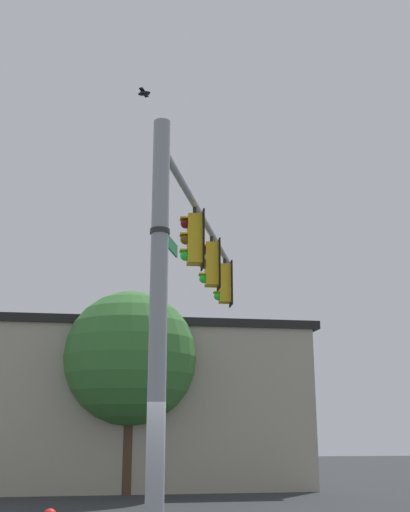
# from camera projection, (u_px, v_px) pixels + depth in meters

# --- Properties ---
(signal_pole) EXTENTS (0.28, 0.28, 7.15)m
(signal_pole) POSITION_uv_depth(u_px,v_px,m) (158.00, 331.00, 9.69)
(signal_pole) COLOR gray
(signal_pole) RESTS_ON ground
(mast_arm) EXTENTS (7.86, 2.52, 0.14)m
(mast_arm) POSITION_uv_depth(u_px,v_px,m) (205.00, 223.00, 14.40)
(mast_arm) COLOR gray
(traffic_light_nearest_pole) EXTENTS (0.54, 0.49, 1.31)m
(traffic_light_nearest_pole) POSITION_uv_depth(u_px,v_px,m) (194.00, 239.00, 13.01)
(traffic_light_nearest_pole) COLOR black
(traffic_light_mid_inner) EXTENTS (0.54, 0.49, 1.31)m
(traffic_light_mid_inner) POSITION_uv_depth(u_px,v_px,m) (211.00, 264.00, 15.00)
(traffic_light_mid_inner) COLOR black
(traffic_light_mid_outer) EXTENTS (0.54, 0.49, 1.31)m
(traffic_light_mid_outer) POSITION_uv_depth(u_px,v_px,m) (224.00, 283.00, 16.98)
(traffic_light_mid_outer) COLOR black
(street_name_sign) EXTENTS (1.34, 0.53, 0.22)m
(street_name_sign) POSITION_uv_depth(u_px,v_px,m) (165.00, 237.00, 10.43)
(street_name_sign) COLOR #147238
(bird_flying) EXTENTS (0.36, 0.27, 0.12)m
(bird_flying) POSITION_uv_depth(u_px,v_px,m) (144.00, 93.00, 12.16)
(bird_flying) COLOR black
(storefront_building) EXTENTS (6.56, 14.35, 5.94)m
(storefront_building) POSITION_uv_depth(u_px,v_px,m) (122.00, 404.00, 23.68)
(storefront_building) COLOR #A89E89
(storefront_building) RESTS_ON ground
(tree_by_storefront) EXTENTS (4.62, 4.62, 6.80)m
(tree_by_storefront) POSITION_uv_depth(u_px,v_px,m) (130.00, 358.00, 21.76)
(tree_by_storefront) COLOR #4C3823
(tree_by_storefront) RESTS_ON ground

